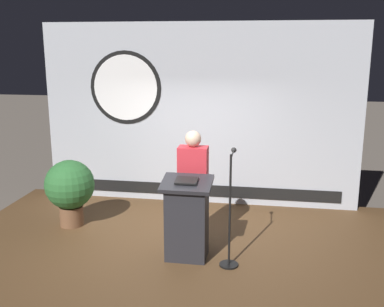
{
  "coord_description": "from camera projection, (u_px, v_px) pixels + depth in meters",
  "views": [
    {
      "loc": [
        1.17,
        -5.8,
        3.02
      ],
      "look_at": [
        0.19,
        0.04,
        1.6
      ],
      "focal_mm": 42.84,
      "sensor_mm": 36.0,
      "label": 1
    }
  ],
  "objects": [
    {
      "name": "ground_plane",
      "position": [
        178.0,
        264.0,
        6.45
      ],
      "size": [
        40.0,
        40.0,
        0.0
      ],
      "primitive_type": "plane",
      "color": "#6B6056"
    },
    {
      "name": "stage_platform",
      "position": [
        178.0,
        254.0,
        6.42
      ],
      "size": [
        6.4,
        4.0,
        0.3
      ],
      "primitive_type": "cube",
      "color": "brown",
      "rests_on": "ground"
    },
    {
      "name": "banner_display",
      "position": [
        197.0,
        115.0,
        7.8
      ],
      "size": [
        5.41,
        0.12,
        3.08
      ],
      "color": "#B2B7C1",
      "rests_on": "stage_platform"
    },
    {
      "name": "podium",
      "position": [
        187.0,
        219.0,
        5.89
      ],
      "size": [
        0.64,
        0.5,
        1.08
      ],
      "color": "#26262B",
      "rests_on": "stage_platform"
    },
    {
      "name": "speaker_person",
      "position": [
        193.0,
        187.0,
        6.28
      ],
      "size": [
        0.4,
        0.26,
        1.6
      ],
      "color": "black",
      "rests_on": "stage_platform"
    },
    {
      "name": "microphone_stand",
      "position": [
        230.0,
        225.0,
        5.72
      ],
      "size": [
        0.24,
        0.6,
        1.45
      ],
      "color": "black",
      "rests_on": "stage_platform"
    },
    {
      "name": "potted_plant",
      "position": [
        70.0,
        187.0,
        6.94
      ],
      "size": [
        0.75,
        0.75,
        1.02
      ],
      "color": "brown",
      "rests_on": "stage_platform"
    }
  ]
}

